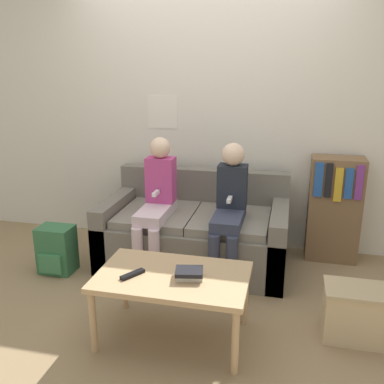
# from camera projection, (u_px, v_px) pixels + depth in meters

# --- Properties ---
(ground_plane) EXTENTS (10.00, 10.00, 0.00)m
(ground_plane) POSITION_uv_depth(u_px,v_px,m) (180.00, 292.00, 3.39)
(ground_plane) COLOR #937A56
(wall_back) EXTENTS (8.00, 0.06, 2.60)m
(wall_back) POSITION_uv_depth(u_px,v_px,m) (208.00, 111.00, 4.03)
(wall_back) COLOR silver
(wall_back) RESTS_ON ground_plane
(couch) EXTENTS (1.60, 0.89, 0.79)m
(couch) POSITION_uv_depth(u_px,v_px,m) (195.00, 233.00, 3.83)
(couch) COLOR #6B665B
(couch) RESTS_ON ground_plane
(coffee_table) EXTENTS (0.96, 0.60, 0.46)m
(coffee_table) POSITION_uv_depth(u_px,v_px,m) (173.00, 281.00, 2.72)
(coffee_table) COLOR tan
(coffee_table) RESTS_ON ground_plane
(person_left) EXTENTS (0.24, 0.60, 1.14)m
(person_left) POSITION_uv_depth(u_px,v_px,m) (157.00, 199.00, 3.60)
(person_left) COLOR silver
(person_left) RESTS_ON ground_plane
(person_right) EXTENTS (0.24, 0.60, 1.12)m
(person_right) POSITION_uv_depth(u_px,v_px,m) (230.00, 205.00, 3.47)
(person_right) COLOR #33384C
(person_right) RESTS_ON ground_plane
(tv_remote) EXTENTS (0.13, 0.16, 0.02)m
(tv_remote) POSITION_uv_depth(u_px,v_px,m) (133.00, 274.00, 2.68)
(tv_remote) COLOR black
(tv_remote) RESTS_ON coffee_table
(book_stack) EXTENTS (0.19, 0.17, 0.06)m
(book_stack) POSITION_uv_depth(u_px,v_px,m) (189.00, 274.00, 2.65)
(book_stack) COLOR silver
(book_stack) RESTS_ON coffee_table
(bookshelf) EXTENTS (0.45, 0.28, 0.95)m
(bookshelf) POSITION_uv_depth(u_px,v_px,m) (334.00, 209.00, 3.84)
(bookshelf) COLOR brown
(bookshelf) RESTS_ON ground_plane
(storage_box) EXTENTS (0.44, 0.29, 0.36)m
(storage_box) POSITION_uv_depth(u_px,v_px,m) (357.00, 313.00, 2.77)
(storage_box) COLOR #CCB284
(storage_box) RESTS_ON ground_plane
(backpack) EXTENTS (0.29, 0.25, 0.41)m
(backpack) POSITION_uv_depth(u_px,v_px,m) (57.00, 250.00, 3.66)
(backpack) COLOR #336B42
(backpack) RESTS_ON ground_plane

